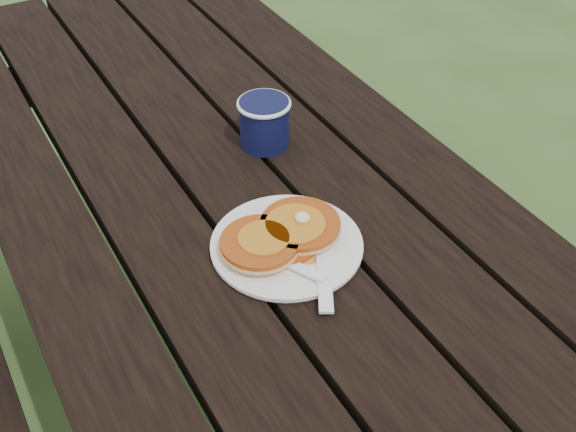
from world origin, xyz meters
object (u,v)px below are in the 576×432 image
picnic_table (246,336)px  plate (287,246)px  pancake_stack (282,235)px  coffee_cup (264,120)px

picnic_table → plate: size_ratio=8.13×
plate → pancake_stack: pancake_stack is taller
plate → pancake_stack: size_ratio=1.17×
pancake_stack → picnic_table: bearing=87.0°
plate → coffee_cup: bearing=68.4°
coffee_cup → picnic_table: bearing=-139.2°
picnic_table → plate: bearing=-91.1°
picnic_table → coffee_cup: (0.10, 0.08, 0.43)m
picnic_table → pancake_stack: 0.44m
coffee_cup → pancake_stack: bearing=-113.1°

